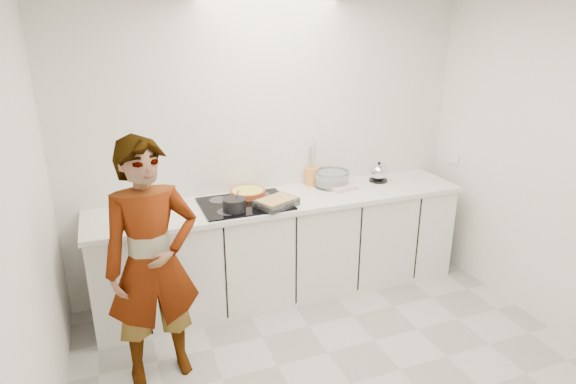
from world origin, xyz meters
name	(u,v)px	position (x,y,z in m)	size (l,w,h in m)	color
floor	(350,384)	(0.00, 0.00, 0.00)	(3.60, 3.20, 0.00)	#BABAB4
wall_back	(271,145)	(0.00, 1.60, 1.30)	(3.60, 0.00, 2.60)	white
wall_left	(18,257)	(-1.80, 0.00, 1.30)	(0.00, 3.20, 2.60)	white
base_cabinets	(284,249)	(0.00, 1.28, 0.43)	(3.20, 0.58, 0.87)	white
countertop	(284,201)	(0.00, 1.28, 0.89)	(3.24, 0.64, 0.04)	white
hob	(245,204)	(-0.35, 1.26, 0.92)	(0.72, 0.54, 0.01)	black
tart_dish	(248,192)	(-0.28, 1.43, 0.95)	(0.37, 0.37, 0.05)	#AB481F
saucepan	(234,205)	(-0.48, 1.12, 0.97)	(0.24, 0.24, 0.17)	black
baking_dish	(276,202)	(-0.13, 1.10, 0.96)	(0.39, 0.34, 0.06)	silver
mixing_bowl	(331,179)	(0.52, 1.43, 0.98)	(0.38, 0.38, 0.15)	silver
tea_towel	(342,187)	(0.57, 1.31, 0.93)	(0.24, 0.17, 0.04)	white
kettle	(379,173)	(1.00, 1.40, 0.99)	(0.22, 0.22, 0.19)	black
utensil_crock	(312,176)	(0.37, 1.54, 0.99)	(0.13, 0.13, 0.16)	orange
cook	(153,264)	(-1.17, 0.60, 0.85)	(0.62, 0.40, 1.69)	white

